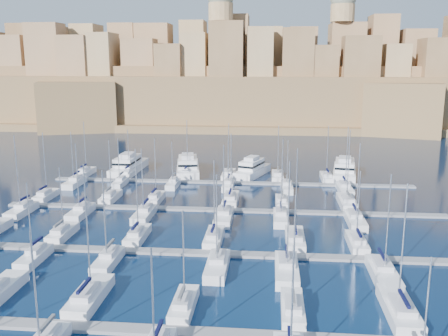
# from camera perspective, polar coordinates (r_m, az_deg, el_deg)

# --- Properties ---
(ground) EXTENTS (600.00, 600.00, 0.00)m
(ground) POSITION_cam_1_polar(r_m,az_deg,el_deg) (86.10, -1.07, -6.88)
(ground) COLOR black
(ground) RESTS_ON ground
(pontoon_near) EXTENTS (84.00, 2.00, 0.40)m
(pontoon_near) POSITION_cam_1_polar(r_m,az_deg,el_deg) (55.31, -5.26, -18.16)
(pontoon_near) COLOR slate
(pontoon_near) RESTS_ON ground
(pontoon_mid_near) EXTENTS (84.00, 2.00, 0.40)m
(pontoon_mid_near) POSITION_cam_1_polar(r_m,az_deg,el_deg) (74.87, -2.12, -9.71)
(pontoon_mid_near) COLOR slate
(pontoon_mid_near) RESTS_ON ground
(pontoon_mid_far) EXTENTS (84.00, 2.00, 0.40)m
(pontoon_mid_far) POSITION_cam_1_polar(r_m,az_deg,el_deg) (95.50, -0.39, -4.82)
(pontoon_mid_far) COLOR slate
(pontoon_mid_far) RESTS_ON ground
(pontoon_far) EXTENTS (84.00, 2.00, 0.40)m
(pontoon_far) POSITION_cam_1_polar(r_m,az_deg,el_deg) (116.63, 0.70, -1.67)
(pontoon_far) COLOR slate
(pontoon_far) RESTS_ON ground
(sailboat_2) EXTENTS (3.01, 10.04, 16.95)m
(sailboat_2) POSITION_cam_1_polar(r_m,az_deg,el_deg) (63.03, -15.14, -13.96)
(sailboat_2) COLOR white
(sailboat_2) RESTS_ON ground
(sailboat_3) EXTENTS (2.44, 8.13, 12.11)m
(sailboat_3) POSITION_cam_1_polar(r_m,az_deg,el_deg) (59.38, -4.63, -15.31)
(sailboat_3) COLOR white
(sailboat_3) RESTS_ON ground
(sailboat_4) EXTENTS (2.54, 8.48, 14.15)m
(sailboat_4) POSITION_cam_1_polar(r_m,az_deg,el_deg) (58.81, 7.84, -15.66)
(sailboat_4) COLOR white
(sailboat_4) RESTS_ON ground
(sailboat_5) EXTENTS (3.13, 10.42, 15.44)m
(sailboat_5) POSITION_cam_1_polar(r_m,az_deg,el_deg) (61.38, 19.41, -15.00)
(sailboat_5) COLOR white
(sailboat_5) RESTS_ON ground
(sailboat_13) EXTENTS (2.50, 8.33, 11.80)m
(sailboat_13) POSITION_cam_1_polar(r_m,az_deg,el_deg) (85.61, -17.99, -7.10)
(sailboat_13) COLOR white
(sailboat_13) RESTS_ON ground
(sailboat_14) EXTENTS (2.58, 8.59, 15.01)m
(sailboat_14) POSITION_cam_1_polar(r_m,az_deg,el_deg) (81.67, -9.86, -7.58)
(sailboat_14) COLOR white
(sailboat_14) RESTS_ON ground
(sailboat_15) EXTENTS (2.64, 8.79, 13.40)m
(sailboat_15) POSITION_cam_1_polar(r_m,az_deg,el_deg) (79.50, -1.16, -7.96)
(sailboat_15) COLOR white
(sailboat_15) RESTS_ON ground
(sailboat_16) EXTENTS (2.89, 9.63, 15.44)m
(sailboat_16) POSITION_cam_1_polar(r_m,az_deg,el_deg) (79.51, 8.11, -8.06)
(sailboat_16) COLOR white
(sailboat_16) RESTS_ON ground
(sailboat_17) EXTENTS (2.56, 8.53, 12.20)m
(sailboat_17) POSITION_cam_1_polar(r_m,az_deg,el_deg) (80.06, 14.96, -8.25)
(sailboat_17) COLOR white
(sailboat_17) RESTS_ON ground
(sailboat_19) EXTENTS (2.38, 7.94, 12.00)m
(sailboat_19) POSITION_cam_1_polar(r_m,az_deg,el_deg) (77.15, -20.85, -9.45)
(sailboat_19) COLOR white
(sailboat_19) RESTS_ON ground
(sailboat_20) EXTENTS (2.52, 8.42, 14.08)m
(sailboat_20) POSITION_cam_1_polar(r_m,az_deg,el_deg) (72.91, -13.11, -10.20)
(sailboat_20) COLOR white
(sailboat_20) RESTS_ON ground
(sailboat_21) EXTENTS (2.83, 9.42, 13.96)m
(sailboat_21) POSITION_cam_1_polar(r_m,az_deg,el_deg) (69.27, -0.77, -11.08)
(sailboat_21) COLOR white
(sailboat_21) RESTS_ON ground
(sailboat_22) EXTENTS (3.07, 10.22, 16.00)m
(sailboat_22) POSITION_cam_1_polar(r_m,az_deg,el_deg) (68.60, 7.17, -11.40)
(sailboat_22) COLOR white
(sailboat_22) RESTS_ON ground
(sailboat_23) EXTENTS (3.04, 10.12, 14.52)m
(sailboat_23) POSITION_cam_1_polar(r_m,az_deg,el_deg) (70.24, 17.73, -11.34)
(sailboat_23) COLOR white
(sailboat_23) RESTS_ON ground
(sailboat_24) EXTENTS (2.43, 8.10, 14.14)m
(sailboat_24) POSITION_cam_1_polar(r_m,az_deg,el_deg) (109.83, -19.67, -2.98)
(sailboat_24) COLOR white
(sailboat_24) RESTS_ON ground
(sailboat_25) EXTENTS (2.54, 8.46, 12.71)m
(sailboat_25) POSITION_cam_1_polar(r_m,az_deg,el_deg) (104.98, -12.85, -3.26)
(sailboat_25) COLOR white
(sailboat_25) RESTS_ON ground
(sailboat_26) EXTENTS (2.46, 8.21, 13.20)m
(sailboat_26) POSITION_cam_1_polar(r_m,az_deg,el_deg) (102.33, -7.83, -3.46)
(sailboat_26) COLOR white
(sailboat_26) RESTS_ON ground
(sailboat_27) EXTENTS (2.87, 9.58, 14.35)m
(sailboat_27) POSITION_cam_1_polar(r_m,az_deg,el_deg) (100.64, 0.77, -3.60)
(sailboat_27) COLOR white
(sailboat_27) RESTS_ON ground
(sailboat_28) EXTENTS (2.39, 7.97, 13.48)m
(sailboat_28) POSITION_cam_1_polar(r_m,az_deg,el_deg) (99.60, 6.60, -3.86)
(sailboat_28) COLOR white
(sailboat_28) RESTS_ON ground
(sailboat_29) EXTENTS (3.03, 10.10, 15.37)m
(sailboat_29) POSITION_cam_1_polar(r_m,az_deg,el_deg) (101.72, 13.87, -3.78)
(sailboat_29) COLOR white
(sailboat_29) RESTS_ON ground
(sailboat_30) EXTENTS (2.68, 8.95, 15.21)m
(sailboat_30) POSITION_cam_1_polar(r_m,az_deg,el_deg) (100.93, -22.09, -4.47)
(sailboat_30) COLOR white
(sailboat_30) RESTS_ON ground
(sailboat_31) EXTENTS (2.67, 8.91, 13.84)m
(sailboat_31) POSITION_cam_1_polar(r_m,az_deg,el_deg) (96.29, -16.06, -4.83)
(sailboat_31) COLOR white
(sailboat_31) RESTS_ON ground
(sailboat_32) EXTENTS (2.80, 9.33, 13.24)m
(sailboat_32) POSITION_cam_1_polar(r_m,az_deg,el_deg) (92.43, -9.09, -5.21)
(sailboat_32) COLOR white
(sailboat_32) RESTS_ON ground
(sailboat_33) EXTENTS (2.93, 9.76, 14.17)m
(sailboat_33) POSITION_cam_1_polar(r_m,az_deg,el_deg) (89.75, -0.01, -5.57)
(sailboat_33) COLOR white
(sailboat_33) RESTS_ON ground
(sailboat_34) EXTENTS (2.63, 8.76, 13.11)m
(sailboat_34) POSITION_cam_1_polar(r_m,az_deg,el_deg) (89.88, 6.51, -5.64)
(sailboat_34) COLOR white
(sailboat_34) RESTS_ON ground
(sailboat_35) EXTENTS (2.83, 9.42, 14.79)m
(sailboat_35) POSITION_cam_1_polar(r_m,az_deg,el_deg) (90.80, 14.77, -5.77)
(sailboat_35) COLOR white
(sailboat_35) RESTS_ON ground
(sailboat_36) EXTENTS (2.53, 8.45, 13.70)m
(sailboat_36) POSITION_cam_1_polar(r_m,az_deg,el_deg) (129.58, -15.54, -0.48)
(sailboat_36) COLOR white
(sailboat_36) RESTS_ON ground
(sailboat_37) EXTENTS (2.27, 7.58, 11.93)m
(sailboat_37) POSITION_cam_1_polar(r_m,az_deg,el_deg) (125.64, -10.83, -0.64)
(sailboat_37) COLOR white
(sailboat_37) RESTS_ON ground
(sailboat_38) EXTENTS (2.85, 9.49, 14.31)m
(sailboat_38) POSITION_cam_1_polar(r_m,az_deg,el_deg) (123.30, -4.23, -0.68)
(sailboat_38) COLOR white
(sailboat_38) RESTS_ON ground
(sailboat_39) EXTENTS (2.87, 9.58, 13.71)m
(sailboat_39) POSITION_cam_1_polar(r_m,az_deg,el_deg) (122.08, 0.51, -0.78)
(sailboat_39) COLOR white
(sailboat_39) RESTS_ON ground
(sailboat_40) EXTENTS (2.78, 9.26, 13.27)m
(sailboat_40) POSITION_cam_1_polar(r_m,az_deg,el_deg) (121.51, 6.14, -0.92)
(sailboat_40) COLOR white
(sailboat_40) RESTS_ON ground
(sailboat_41) EXTENTS (2.60, 8.67, 13.41)m
(sailboat_41) POSITION_cam_1_polar(r_m,az_deg,el_deg) (121.96, 11.65, -1.05)
(sailboat_41) COLOR white
(sailboat_41) RESTS_ON ground
(sailboat_42) EXTENTS (2.69, 8.97, 12.86)m
(sailboat_42) POSITION_cam_1_polar(r_m,az_deg,el_deg) (119.58, -16.68, -1.59)
(sailboat_42) COLOR white
(sailboat_42) RESTS_ON ground
(sailboat_43) EXTENTS (2.15, 7.17, 11.27)m
(sailboat_43) POSITION_cam_1_polar(r_m,az_deg,el_deg) (116.92, -11.78, -1.64)
(sailboat_43) COLOR white
(sailboat_43) RESTS_ON ground
(sailboat_44) EXTENTS (2.22, 7.41, 10.82)m
(sailboat_44) POSITION_cam_1_polar(r_m,az_deg,el_deg) (113.80, -5.85, -1.83)
(sailboat_44) COLOR white
(sailboat_44) RESTS_ON ground
(sailboat_45) EXTENTS (2.36, 7.85, 11.50)m
(sailboat_45) POSITION_cam_1_polar(r_m,az_deg,el_deg) (111.84, 0.50, -2.01)
(sailboat_45) COLOR white
(sailboat_45) RESTS_ON ground
(sailboat_46) EXTENTS (2.57, 8.57, 11.60)m
(sailboat_46) POSITION_cam_1_polar(r_m,az_deg,el_deg) (111.18, 7.18, -2.19)
(sailboat_46) COLOR white
(sailboat_46) RESTS_ON ground
(sailboat_47) EXTENTS (2.85, 9.49, 14.79)m
(sailboat_47) POSITION_cam_1_polar(r_m,az_deg,el_deg) (111.85, 13.63, -2.33)
(sailboat_47) COLOR white
(sailboat_47) RESTS_ON ground
(motor_yacht_a) EXTENTS (5.99, 18.01, 5.25)m
(motor_yacht_a) POSITION_cam_1_polar(r_m,az_deg,el_deg) (130.92, -10.87, 0.32)
(motor_yacht_a) COLOR white
(motor_yacht_a) RESTS_ON ground
(motor_yacht_b) EXTENTS (8.41, 18.77, 5.25)m
(motor_yacht_b) POSITION_cam_1_polar(r_m,az_deg,el_deg) (127.60, -4.16, 0.20)
(motor_yacht_b) COLOR white
(motor_yacht_b) RESTS_ON ground
(motor_yacht_c) EXTENTS (9.03, 15.25, 5.25)m
(motor_yacht_c) POSITION_cam_1_polar(r_m,az_deg,el_deg) (124.32, 3.25, -0.10)
(motor_yacht_c) COLOR white
(motor_yacht_c) RESTS_ON ground
(motor_yacht_d) EXTENTS (7.72, 18.06, 5.25)m
(motor_yacht_d) POSITION_cam_1_polar(r_m,az_deg,el_deg) (126.89, 13.60, -0.18)
(motor_yacht_d) COLOR white
(motor_yacht_d) RESTS_ON ground
(fortified_city) EXTENTS (460.00, 108.95, 59.52)m
(fortified_city) POSITION_cam_1_polar(r_m,az_deg,el_deg) (236.70, 3.17, 8.90)
(fortified_city) COLOR brown
(fortified_city) RESTS_ON ground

